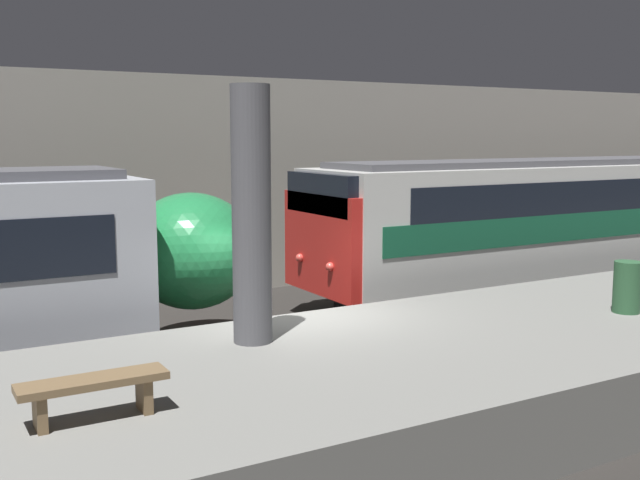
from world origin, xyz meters
TOP-DOWN VIEW (x-y plane):
  - ground_plane at (0.00, 0.00)m, footprint 120.00×120.00m
  - platform at (0.00, -2.44)m, footprint 40.00×4.88m
  - station_rear_barrier at (0.00, 6.73)m, footprint 50.00×0.15m
  - support_pillar_near at (-1.36, -1.23)m, footprint 0.55×0.55m
  - platform_bench at (-4.02, -3.12)m, footprint 1.50×0.40m
  - trash_bin at (4.72, -2.69)m, footprint 0.44×0.44m

SIDE VIEW (x-z plane):
  - ground_plane at x=0.00m, z-range 0.00..0.00m
  - platform at x=0.00m, z-range 0.00..1.06m
  - platform_bench at x=-4.02m, z-range 1.17..1.62m
  - trash_bin at x=4.72m, z-range 1.06..1.91m
  - station_rear_barrier at x=0.00m, z-range 0.00..5.40m
  - support_pillar_near at x=-1.36m, z-range 1.06..4.65m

